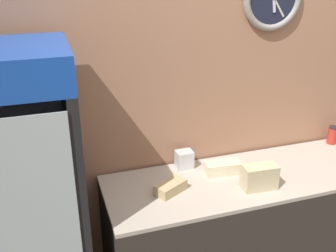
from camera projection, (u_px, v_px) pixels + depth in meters
wall_back at (232, 91)px, 2.68m from camera, size 5.20×0.10×2.70m
prep_counter at (246, 231)px, 2.73m from camera, size 1.92×0.62×0.89m
beverage_cooler at (7, 198)px, 2.11m from camera, size 0.79×0.65×1.83m
sandwich_stack_bottom at (259, 182)px, 2.40m from camera, size 0.22×0.12×0.08m
sandwich_stack_middle at (260, 171)px, 2.37m from camera, size 0.22×0.12×0.08m
sandwich_flat_left at (223, 168)px, 2.56m from camera, size 0.24×0.13×0.08m
sandwich_flat_right at (170, 187)px, 2.36m from camera, size 0.22×0.18×0.07m
condiment_jar at (332, 135)px, 2.96m from camera, size 0.07×0.07×0.14m
napkin_dispenser at (184, 159)px, 2.62m from camera, size 0.11×0.09×0.12m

